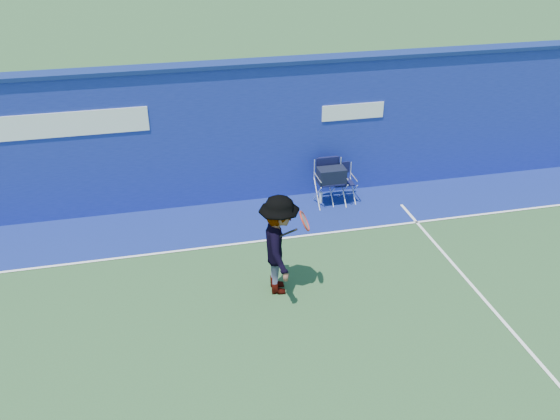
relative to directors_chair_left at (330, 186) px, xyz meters
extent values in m
plane|color=#294D29|center=(-2.98, -4.44, -0.43)|extent=(80.00, 80.00, 0.00)
cube|color=navy|center=(-2.98, 0.76, 1.07)|extent=(24.00, 0.40, 3.00)
cube|color=navy|center=(-2.98, 0.76, 2.61)|extent=(24.00, 0.50, 0.08)
cube|color=white|center=(-5.98, 0.55, 1.67)|extent=(4.50, 0.02, 0.50)
cube|color=white|center=(0.62, 0.55, 1.47)|extent=(1.40, 0.02, 0.35)
cube|color=navy|center=(-2.98, -0.34, -0.43)|extent=(24.00, 1.80, 0.01)
cube|color=white|center=(-2.98, -1.24, -0.42)|extent=(24.00, 0.06, 0.01)
cube|color=#0E1036|center=(0.00, -0.01, 0.11)|extent=(0.53, 0.45, 0.03)
cube|color=silver|center=(0.00, 0.25, 0.33)|extent=(0.60, 0.03, 0.44)
cube|color=#0E1036|center=(0.00, 0.25, 0.42)|extent=(0.53, 0.03, 0.31)
cube|color=black|center=(0.00, -0.04, 0.28)|extent=(0.60, 0.35, 0.33)
cube|color=#0E1036|center=(0.00, 0.25, 0.46)|extent=(0.44, 0.07, 0.24)
cube|color=#0E1036|center=(0.29, 0.04, 0.03)|extent=(0.45, 0.38, 0.03)
cube|color=silver|center=(0.29, 0.26, 0.22)|extent=(0.51, 0.02, 0.37)
cube|color=#0E1036|center=(0.29, 0.26, 0.29)|extent=(0.45, 0.02, 0.26)
cylinder|color=silver|center=(-0.19, 0.07, -0.30)|extent=(0.07, 0.07, 0.27)
imported|color=#EA4738|center=(-1.81, -2.87, 0.47)|extent=(0.79, 1.23, 1.81)
torus|color=red|center=(-1.41, -2.99, 0.96)|extent=(0.27, 0.40, 0.35)
cylinder|color=gray|center=(-1.41, -2.99, 0.96)|extent=(0.21, 0.34, 0.28)
cylinder|color=black|center=(-1.71, -3.06, 0.81)|extent=(0.32, 0.11, 0.18)
camera|label=1|loc=(-3.70, -11.09, 5.74)|focal=38.00mm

